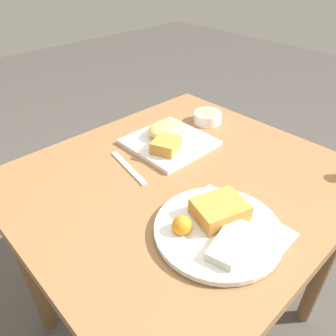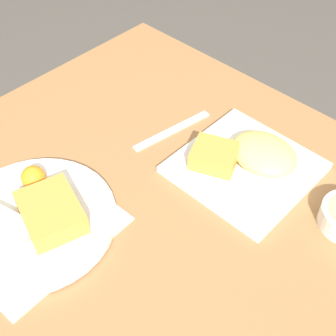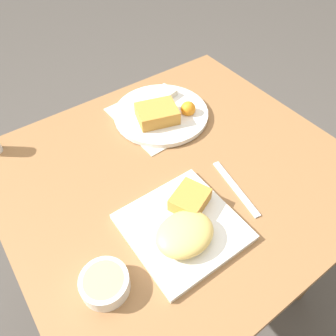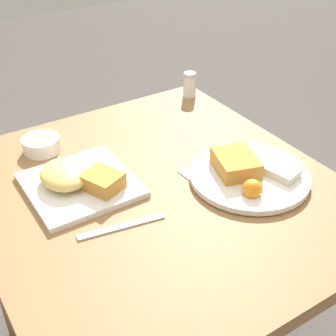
# 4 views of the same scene
# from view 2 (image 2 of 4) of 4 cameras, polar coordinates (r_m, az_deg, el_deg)

# --- Properties ---
(dining_table) EXTENTS (0.87, 0.79, 0.71)m
(dining_table) POSITION_cam_2_polar(r_m,az_deg,el_deg) (0.93, -1.55, -6.07)
(dining_table) COLOR olive
(dining_table) RESTS_ON ground_plane
(menu_card) EXTENTS (0.17, 0.26, 0.00)m
(menu_card) POSITION_cam_2_polar(r_m,az_deg,el_deg) (0.81, -14.44, -8.44)
(menu_card) COLOR beige
(menu_card) RESTS_ON dining_table
(plate_square_near) EXTENTS (0.23, 0.23, 0.06)m
(plate_square_near) POSITION_cam_2_polar(r_m,az_deg,el_deg) (0.88, 9.72, 0.87)
(plate_square_near) COLOR white
(plate_square_near) RESTS_ON dining_table
(plate_oval_far) EXTENTS (0.28, 0.28, 0.05)m
(plate_oval_far) POSITION_cam_2_polar(r_m,az_deg,el_deg) (0.82, -15.93, -5.71)
(plate_oval_far) COLOR white
(plate_oval_far) RESTS_ON menu_card
(butter_knife) EXTENTS (0.05, 0.19, 0.00)m
(butter_knife) POSITION_cam_2_polar(r_m,az_deg,el_deg) (0.96, 0.52, 4.59)
(butter_knife) COLOR silver
(butter_knife) RESTS_ON dining_table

